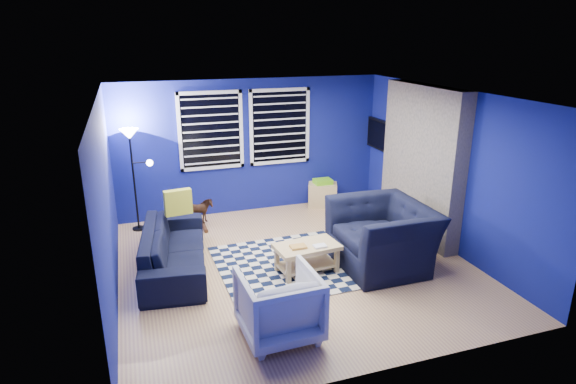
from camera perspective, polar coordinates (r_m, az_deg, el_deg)
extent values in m
plane|color=tan|center=(7.23, 0.87, -8.61)|extent=(5.00, 5.00, 0.00)
plane|color=white|center=(6.49, 0.98, 11.47)|extent=(5.00, 5.00, 0.00)
plane|color=navy|center=(9.07, -4.36, 5.39)|extent=(5.00, 0.00, 5.00)
plane|color=navy|center=(6.41, -20.67, -1.32)|extent=(0.00, 5.00, 5.00)
plane|color=navy|center=(7.91, 18.28, 2.57)|extent=(0.00, 5.00, 5.00)
cube|color=gray|center=(8.23, 15.52, 3.42)|extent=(0.26, 2.00, 2.50)
cube|color=black|center=(8.42, 14.20, -2.57)|extent=(0.04, 0.70, 0.60)
cube|color=gray|center=(8.47, 13.29, -4.63)|extent=(0.50, 1.20, 0.08)
cube|color=black|center=(8.82, -9.14, 7.18)|extent=(1.05, 0.02, 1.30)
cube|color=white|center=(8.71, -9.35, 11.56)|extent=(1.17, 0.05, 0.06)
cube|color=white|center=(8.97, -8.91, 2.91)|extent=(1.17, 0.05, 0.06)
cube|color=black|center=(9.12, -1.00, 7.77)|extent=(1.05, 0.02, 1.30)
cube|color=white|center=(9.01, -1.00, 12.01)|extent=(1.17, 0.05, 0.06)
cube|color=white|center=(9.26, -0.96, 3.62)|extent=(1.17, 0.05, 0.06)
cube|color=black|center=(9.48, 11.00, 6.61)|extent=(0.06, 1.00, 0.58)
cube|color=black|center=(9.46, 10.81, 6.60)|extent=(0.01, 0.92, 0.50)
cube|color=black|center=(7.27, 1.79, -8.36)|extent=(2.55, 2.06, 0.02)
imported|color=black|center=(7.17, -13.34, -6.55)|extent=(2.27, 1.13, 0.64)
imported|color=black|center=(7.18, 11.12, -5.08)|extent=(1.43, 1.26, 0.93)
imported|color=gray|center=(5.52, -1.09, -13.18)|extent=(0.87, 0.89, 0.79)
imported|color=#472C16|center=(8.57, -10.74, -2.27)|extent=(0.28, 0.57, 0.47)
cube|color=tan|center=(6.85, 2.26, -6.51)|extent=(0.94, 0.61, 0.06)
cube|color=tan|center=(6.98, 2.23, -8.58)|extent=(0.86, 0.52, 0.03)
cube|color=#AF7B32|center=(6.75, 1.22, -6.50)|extent=(0.24, 0.18, 0.03)
cube|color=silver|center=(6.79, 3.81, -6.41)|extent=(0.19, 0.15, 0.03)
cube|color=tan|center=(6.66, -0.23, -9.26)|extent=(0.07, 0.07, 0.36)
cube|color=tan|center=(6.91, 5.79, -8.29)|extent=(0.07, 0.07, 0.36)
cube|color=tan|center=(7.00, -1.26, -7.82)|extent=(0.07, 0.07, 0.36)
cube|color=tan|center=(7.24, 4.50, -6.96)|extent=(0.07, 0.07, 0.36)
cube|color=tan|center=(9.53, 4.11, -0.33)|extent=(0.65, 0.55, 0.46)
cube|color=black|center=(9.53, 4.11, -0.33)|extent=(0.57, 0.49, 0.37)
cube|color=#6DD018|center=(9.45, 4.15, 1.25)|extent=(0.41, 0.37, 0.09)
cylinder|color=black|center=(8.85, -17.23, -4.14)|extent=(0.22, 0.22, 0.03)
cylinder|color=black|center=(8.58, -17.74, 0.95)|extent=(0.03, 0.03, 1.66)
cone|color=white|center=(8.38, -18.31, 6.54)|extent=(0.30, 0.30, 0.17)
sphere|color=white|center=(8.45, -16.08, 3.34)|extent=(0.11, 0.11, 0.11)
cube|color=gold|center=(7.48, -12.90, -1.20)|extent=(0.42, 0.17, 0.39)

